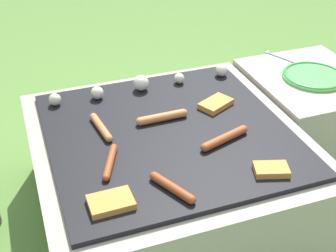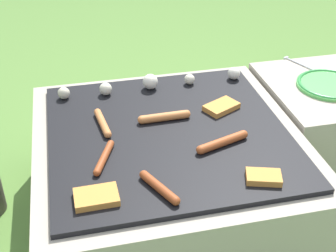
# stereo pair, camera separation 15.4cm
# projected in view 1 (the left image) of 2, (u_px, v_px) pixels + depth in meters

# --- Properties ---
(ground_plane) EXTENTS (14.00, 14.00, 0.00)m
(ground_plane) POSITION_uv_depth(u_px,v_px,m) (168.00, 212.00, 1.76)
(ground_plane) COLOR #567F38
(grill) EXTENTS (0.89, 0.89, 0.36)m
(grill) POSITION_uv_depth(u_px,v_px,m) (168.00, 174.00, 1.66)
(grill) COLOR #A89E8C
(grill) RESTS_ON ground_plane
(side_ledge) EXTENTS (0.45, 0.51, 0.36)m
(side_ledge) POSITION_uv_depth(u_px,v_px,m) (305.00, 115.00, 1.99)
(side_ledge) COLOR #A89E8C
(side_ledge) RESTS_ON ground_plane
(sausage_back_right) EXTENTS (0.19, 0.03, 0.03)m
(sausage_back_right) POSITION_uv_depth(u_px,v_px,m) (162.00, 117.00, 1.60)
(sausage_back_right) COLOR #C6753D
(sausage_back_right) RESTS_ON grill
(sausage_back_center) EXTENTS (0.09, 0.15, 0.03)m
(sausage_back_center) POSITION_uv_depth(u_px,v_px,m) (172.00, 187.00, 1.30)
(sausage_back_center) COLOR #93421E
(sausage_back_center) RESTS_ON grill
(sausage_front_right) EXTENTS (0.19, 0.08, 0.03)m
(sausage_front_right) POSITION_uv_depth(u_px,v_px,m) (225.00, 138.00, 1.50)
(sausage_front_right) COLOR #A34C23
(sausage_front_right) RESTS_ON grill
(sausage_front_left) EXTENTS (0.04, 0.17, 0.02)m
(sausage_front_left) POSITION_uv_depth(u_px,v_px,m) (101.00, 127.00, 1.55)
(sausage_front_left) COLOR #C6753D
(sausage_front_left) RESTS_ON grill
(sausage_front_center) EXTENTS (0.08, 0.16, 0.02)m
(sausage_front_center) POSITION_uv_depth(u_px,v_px,m) (110.00, 162.00, 1.40)
(sausage_front_center) COLOR #93421E
(sausage_front_center) RESTS_ON grill
(bread_slice_center) EXTENTS (0.14, 0.12, 0.02)m
(bread_slice_center) POSITION_uv_depth(u_px,v_px,m) (216.00, 104.00, 1.69)
(bread_slice_center) COLOR #D18438
(bread_slice_center) RESTS_ON grill
(bread_slice_left) EXTENTS (0.12, 0.09, 0.02)m
(bread_slice_left) POSITION_uv_depth(u_px,v_px,m) (111.00, 202.00, 1.25)
(bread_slice_left) COLOR #D18438
(bread_slice_left) RESTS_ON grill
(bread_slice_right) EXTENTS (0.11, 0.09, 0.02)m
(bread_slice_right) POSITION_uv_depth(u_px,v_px,m) (271.00, 170.00, 1.37)
(bread_slice_right) COLOR #D18438
(bread_slice_right) RESTS_ON grill
(mushroom_row) EXTENTS (0.71, 0.06, 0.06)m
(mushroom_row) POSITION_uv_depth(u_px,v_px,m) (143.00, 84.00, 1.78)
(mushroom_row) COLOR beige
(mushroom_row) RESTS_ON grill
(plate_colorful) EXTENTS (0.25, 0.25, 0.02)m
(plate_colorful) POSITION_uv_depth(u_px,v_px,m) (314.00, 76.00, 1.87)
(plate_colorful) COLOR #4CB24C
(plate_colorful) RESTS_ON side_ledge
(fork_utensil) EXTENTS (0.09, 0.18, 0.01)m
(fork_utensil) POSITION_uv_depth(u_px,v_px,m) (282.00, 58.00, 2.03)
(fork_utensil) COLOR silver
(fork_utensil) RESTS_ON side_ledge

